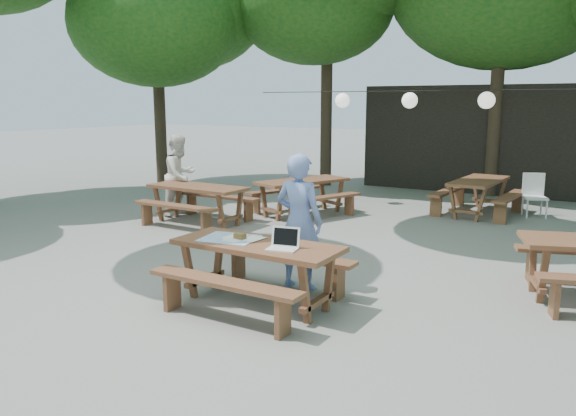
{
  "coord_description": "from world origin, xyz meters",
  "views": [
    {
      "loc": [
        3.89,
        -5.9,
        2.36
      ],
      "look_at": [
        0.31,
        0.05,
        1.05
      ],
      "focal_mm": 35.0,
      "sensor_mm": 36.0,
      "label": 1
    }
  ],
  "objects_px": {
    "main_picnic_table": "(257,273)",
    "second_person": "(180,175)",
    "woman": "(299,222)",
    "plastic_chair": "(534,204)",
    "picnic_table_nw": "(198,204)"
  },
  "relations": [
    {
      "from": "picnic_table_nw",
      "to": "second_person",
      "type": "bearing_deg",
      "value": 152.84
    },
    {
      "from": "woman",
      "to": "plastic_chair",
      "type": "relative_size",
      "value": 1.94
    },
    {
      "from": "woman",
      "to": "second_person",
      "type": "height_order",
      "value": "woman"
    },
    {
      "from": "main_picnic_table",
      "to": "second_person",
      "type": "height_order",
      "value": "second_person"
    },
    {
      "from": "second_person",
      "to": "picnic_table_nw",
      "type": "bearing_deg",
      "value": -117.29
    },
    {
      "from": "main_picnic_table",
      "to": "plastic_chair",
      "type": "bearing_deg",
      "value": 74.29
    },
    {
      "from": "woman",
      "to": "plastic_chair",
      "type": "bearing_deg",
      "value": -108.75
    },
    {
      "from": "picnic_table_nw",
      "to": "plastic_chair",
      "type": "relative_size",
      "value": 2.24
    },
    {
      "from": "picnic_table_nw",
      "to": "second_person",
      "type": "height_order",
      "value": "second_person"
    },
    {
      "from": "second_person",
      "to": "plastic_chair",
      "type": "height_order",
      "value": "second_person"
    },
    {
      "from": "picnic_table_nw",
      "to": "plastic_chair",
      "type": "xyz_separation_m",
      "value": [
        5.6,
        4.13,
        -0.13
      ]
    },
    {
      "from": "second_person",
      "to": "plastic_chair",
      "type": "xyz_separation_m",
      "value": [
        6.46,
        3.68,
        -0.59
      ]
    },
    {
      "from": "picnic_table_nw",
      "to": "plastic_chair",
      "type": "distance_m",
      "value": 6.96
    },
    {
      "from": "woman",
      "to": "second_person",
      "type": "distance_m",
      "value": 5.34
    },
    {
      "from": "main_picnic_table",
      "to": "plastic_chair",
      "type": "height_order",
      "value": "plastic_chair"
    }
  ]
}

